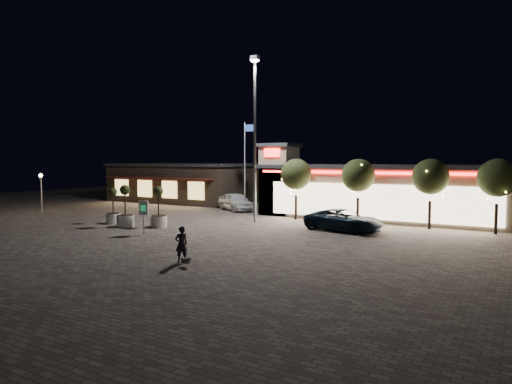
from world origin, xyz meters
The scene contains 18 objects.
ground centered at (0.00, 0.00, 0.00)m, with size 90.00×90.00×0.00m, color slate.
retail_building centered at (9.51, 15.82, 2.21)m, with size 20.40×8.40×6.10m.
restaurant_building centered at (-14.00, 19.97, 2.16)m, with size 16.40×11.00×4.30m.
floodlight_pole centered at (2.00, 8.00, 7.02)m, with size 0.60×0.40×12.38m.
flagpole centered at (-1.90, 13.00, 4.74)m, with size 0.95×0.10×8.00m.
lamp_post_west centered at (-18.00, 4.00, 2.46)m, with size 0.36×0.36×3.48m.
string_tree_a centered at (4.00, 11.00, 3.56)m, with size 2.42×2.42×4.79m.
string_tree_b centered at (9.00, 11.00, 3.56)m, with size 2.42×2.42×4.79m.
string_tree_c centered at (14.00, 11.00, 3.56)m, with size 2.42×2.42×4.79m.
string_tree_d centered at (18.00, 11.00, 3.56)m, with size 2.42×2.42×4.79m.
pickup_truck centered at (9.24, 7.27, 0.72)m, with size 2.40×5.21×1.45m, color black.
white_sedan centered at (-3.62, 14.00, 0.84)m, with size 1.97×4.90×1.67m, color white.
pedestrian centered at (5.91, -5.26, 0.83)m, with size 0.60×0.40×1.65m, color black.
dog centered at (6.75, -5.94, 0.29)m, with size 0.55×0.27×0.29m.
planter_left centered at (-6.69, 2.10, 0.82)m, with size 1.08×1.08×2.67m.
planter_mid centered at (-4.59, 1.29, 0.91)m, with size 1.20×1.20×2.96m.
planter_right centered at (-2.57, 2.46, 0.88)m, with size 1.17×1.17×2.86m.
valet_sign centered at (-1.14, -0.45, 1.50)m, with size 0.71×0.14×2.14m.
Camera 1 is at (19.42, -21.43, 4.70)m, focal length 32.00 mm.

